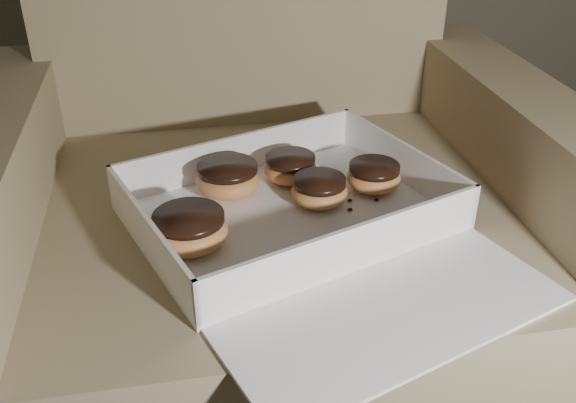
# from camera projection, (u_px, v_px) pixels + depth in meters

# --- Properties ---
(armchair) EXTENTS (0.88, 0.74, 0.92)m
(armchair) POSITION_uv_depth(u_px,v_px,m) (269.00, 243.00, 1.05)
(armchair) COLOR #827653
(armchair) RESTS_ON floor
(bakery_box) EXTENTS (0.53, 0.58, 0.07)m
(bakery_box) POSITION_uv_depth(u_px,v_px,m) (306.00, 224.00, 0.85)
(bakery_box) COLOR white
(bakery_box) RESTS_ON armchair
(donut_a) EXTENTS (0.08, 0.08, 0.04)m
(donut_a) POSITION_uv_depth(u_px,v_px,m) (319.00, 190.00, 0.89)
(donut_a) COLOR #DE904D
(donut_a) RESTS_ON bakery_box
(donut_b) EXTENTS (0.08, 0.08, 0.04)m
(donut_b) POSITION_uv_depth(u_px,v_px,m) (374.00, 176.00, 0.93)
(donut_b) COLOR #DE904D
(donut_b) RESTS_ON bakery_box
(donut_c) EXTENTS (0.10, 0.10, 0.05)m
(donut_c) POSITION_uv_depth(u_px,v_px,m) (189.00, 230.00, 0.80)
(donut_c) COLOR #DE904D
(donut_c) RESTS_ON bakery_box
(donut_d) EXTENTS (0.08, 0.08, 0.04)m
(donut_d) POSITION_uv_depth(u_px,v_px,m) (290.00, 167.00, 0.95)
(donut_d) COLOR #DE904D
(donut_d) RESTS_ON bakery_box
(donut_e) EXTENTS (0.09, 0.09, 0.05)m
(donut_e) POSITION_uv_depth(u_px,v_px,m) (228.00, 178.00, 0.92)
(donut_e) COLOR #DE904D
(donut_e) RESTS_ON bakery_box
(crumb_a) EXTENTS (0.01, 0.01, 0.00)m
(crumb_a) POSITION_uv_depth(u_px,v_px,m) (241.00, 297.00, 0.72)
(crumb_a) COLOR black
(crumb_a) RESTS_ON bakery_box
(crumb_b) EXTENTS (0.01, 0.01, 0.00)m
(crumb_b) POSITION_uv_depth(u_px,v_px,m) (377.00, 200.00, 0.91)
(crumb_b) COLOR black
(crumb_b) RESTS_ON bakery_box
(crumb_c) EXTENTS (0.01, 0.01, 0.00)m
(crumb_c) POSITION_uv_depth(u_px,v_px,m) (350.00, 209.00, 0.89)
(crumb_c) COLOR black
(crumb_c) RESTS_ON bakery_box
(crumb_d) EXTENTS (0.01, 0.01, 0.00)m
(crumb_d) POSITION_uv_depth(u_px,v_px,m) (417.00, 217.00, 0.87)
(crumb_d) COLOR black
(crumb_d) RESTS_ON bakery_box
(crumb_e) EXTENTS (0.01, 0.01, 0.00)m
(crumb_e) POSITION_uv_depth(u_px,v_px,m) (350.00, 200.00, 0.91)
(crumb_e) COLOR black
(crumb_e) RESTS_ON bakery_box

